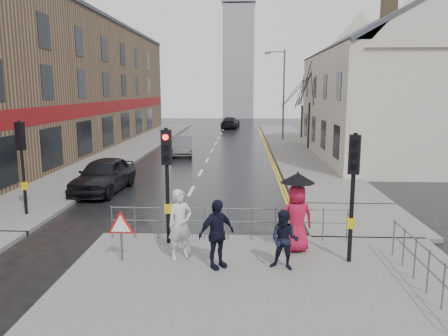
# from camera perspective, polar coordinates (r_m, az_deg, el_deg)

# --- Properties ---
(ground) EXTENTS (120.00, 120.00, 0.00)m
(ground) POSITION_cam_1_polar(r_m,az_deg,el_deg) (13.11, -8.25, -10.48)
(ground) COLOR black
(ground) RESTS_ON ground
(near_pavement) EXTENTS (10.00, 9.00, 0.14)m
(near_pavement) POSITION_cam_1_polar(r_m,az_deg,el_deg) (9.68, 6.18, -17.77)
(near_pavement) COLOR #605E5B
(near_pavement) RESTS_ON ground
(left_pavement) EXTENTS (4.00, 44.00, 0.14)m
(left_pavement) POSITION_cam_1_polar(r_m,az_deg,el_deg) (36.43, -11.62, 2.81)
(left_pavement) COLOR #605E5B
(left_pavement) RESTS_ON ground
(right_pavement) EXTENTS (4.00, 40.00, 0.14)m
(right_pavement) POSITION_cam_1_polar(r_m,az_deg,el_deg) (37.54, 8.82, 3.11)
(right_pavement) COLOR #605E5B
(right_pavement) RESTS_ON ground
(pavement_bridge_right) EXTENTS (4.00, 4.20, 0.14)m
(pavement_bridge_right) POSITION_cam_1_polar(r_m,az_deg,el_deg) (16.24, 17.22, -6.50)
(pavement_bridge_right) COLOR #605E5B
(pavement_bridge_right) RESTS_ON ground
(building_left_terrace) EXTENTS (8.00, 42.00, 10.00)m
(building_left_terrace) POSITION_cam_1_polar(r_m,az_deg,el_deg) (36.96, -20.71, 10.14)
(building_left_terrace) COLOR #796146
(building_left_terrace) RESTS_ON ground
(building_right_cream) EXTENTS (9.00, 16.40, 10.10)m
(building_right_cream) POSITION_cam_1_polar(r_m,az_deg,el_deg) (31.54, 20.60, 9.86)
(building_right_cream) COLOR beige
(building_right_cream) RESTS_ON ground
(church_tower) EXTENTS (5.00, 5.00, 18.00)m
(church_tower) POSITION_cam_1_polar(r_m,az_deg,el_deg) (74.17, 1.90, 13.56)
(church_tower) COLOR gray
(church_tower) RESTS_ON ground
(traffic_signal_near_left) EXTENTS (0.28, 0.27, 3.40)m
(traffic_signal_near_left) POSITION_cam_1_polar(r_m,az_deg,el_deg) (12.61, -7.48, 0.31)
(traffic_signal_near_left) COLOR black
(traffic_signal_near_left) RESTS_ON near_pavement
(traffic_signal_near_right) EXTENTS (0.34, 0.33, 3.40)m
(traffic_signal_near_right) POSITION_cam_1_polar(r_m,az_deg,el_deg) (11.59, 16.55, -0.90)
(traffic_signal_near_right) COLOR black
(traffic_signal_near_right) RESTS_ON near_pavement
(traffic_signal_far_left) EXTENTS (0.34, 0.33, 3.40)m
(traffic_signal_far_left) POSITION_cam_1_polar(r_m,az_deg,el_deg) (17.12, -24.93, 2.03)
(traffic_signal_far_left) COLOR black
(traffic_signal_far_left) RESTS_ON left_pavement
(guard_railing_front) EXTENTS (7.14, 0.04, 1.00)m
(guard_railing_front) POSITION_cam_1_polar(r_m,az_deg,el_deg) (13.19, 0.55, -6.31)
(guard_railing_front) COLOR #595B5E
(guard_railing_front) RESTS_ON near_pavement
(guard_railing_side) EXTENTS (0.04, 4.54, 1.00)m
(guard_railing_side) POSITION_cam_1_polar(r_m,az_deg,el_deg) (10.83, 25.19, -11.12)
(guard_railing_side) COLOR #595B5E
(guard_railing_side) RESTS_ON near_pavement
(warning_sign) EXTENTS (0.80, 0.07, 1.35)m
(warning_sign) POSITION_cam_1_polar(r_m,az_deg,el_deg) (11.84, -13.31, -7.60)
(warning_sign) COLOR #595B5E
(warning_sign) RESTS_ON near_pavement
(street_lamp) EXTENTS (1.83, 0.25, 8.00)m
(street_lamp) POSITION_cam_1_polar(r_m,az_deg,el_deg) (40.19, 7.56, 10.23)
(street_lamp) COLOR #595B5E
(street_lamp) RESTS_ON right_pavement
(tree_near) EXTENTS (2.40, 2.40, 6.58)m
(tree_near) POSITION_cam_1_polar(r_m,az_deg,el_deg) (34.43, 11.28, 10.87)
(tree_near) COLOR black
(tree_near) RESTS_ON right_pavement
(tree_far) EXTENTS (2.40, 2.40, 5.64)m
(tree_far) POSITION_cam_1_polar(r_m,az_deg,el_deg) (42.41, 10.29, 9.76)
(tree_far) COLOR black
(tree_far) RESTS_ON right_pavement
(pedestrian_a) EXTENTS (0.82, 0.75, 1.88)m
(pedestrian_a) POSITION_cam_1_polar(r_m,az_deg,el_deg) (11.75, -5.76, -7.30)
(pedestrian_a) COLOR beige
(pedestrian_a) RESTS_ON near_pavement
(pedestrian_b) EXTENTS (0.88, 0.78, 1.52)m
(pedestrian_b) POSITION_cam_1_polar(r_m,az_deg,el_deg) (11.15, 7.91, -9.30)
(pedestrian_b) COLOR black
(pedestrian_b) RESTS_ON near_pavement
(pedestrian_with_umbrella) EXTENTS (1.03, 0.96, 2.24)m
(pedestrian_with_umbrella) POSITION_cam_1_polar(r_m,az_deg,el_deg) (12.28, 9.49, -5.49)
(pedestrian_with_umbrella) COLOR #AA1332
(pedestrian_with_umbrella) RESTS_ON near_pavement
(pedestrian_d) EXTENTS (1.09, 0.98, 1.78)m
(pedestrian_d) POSITION_cam_1_polar(r_m,az_deg,el_deg) (11.10, -0.97, -8.60)
(pedestrian_d) COLOR black
(pedestrian_d) RESTS_ON near_pavement
(car_parked) EXTENTS (2.22, 4.71, 1.56)m
(car_parked) POSITION_cam_1_polar(r_m,az_deg,el_deg) (20.59, -15.44, -0.90)
(car_parked) COLOR black
(car_parked) RESTS_ON ground
(car_mid) EXTENTS (1.94, 4.26, 1.35)m
(car_mid) POSITION_cam_1_polar(r_m,az_deg,el_deg) (31.32, -5.52, 2.92)
(car_mid) COLOR #4B4D51
(car_mid) RESTS_ON ground
(car_far) EXTENTS (2.41, 4.91, 1.37)m
(car_far) POSITION_cam_1_polar(r_m,az_deg,el_deg) (53.30, 0.84, 5.95)
(car_far) COLOR black
(car_far) RESTS_ON ground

